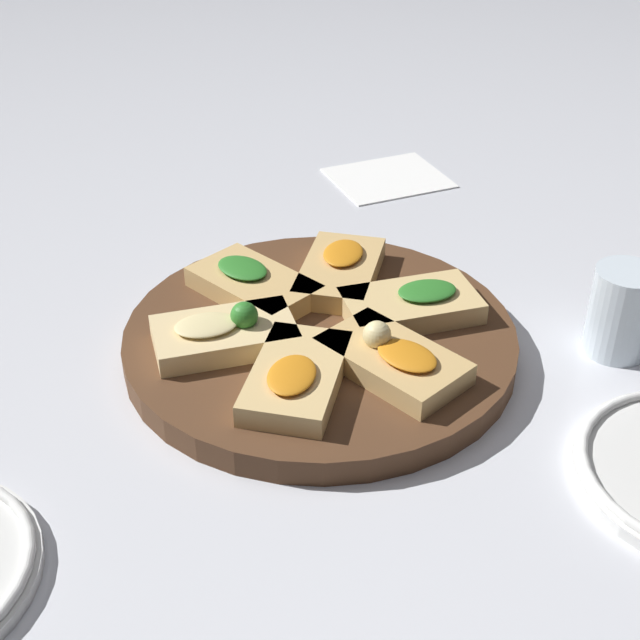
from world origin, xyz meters
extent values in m
plane|color=silver|center=(0.00, 0.00, 0.00)|extent=(3.00, 3.00, 0.00)
cylinder|color=#51331E|center=(0.00, 0.00, 0.01)|extent=(0.37, 0.37, 0.02)
cube|color=#E5C689|center=(0.08, -0.03, 0.03)|extent=(0.14, 0.11, 0.02)
ellipsoid|color=beige|center=(0.10, -0.03, 0.05)|extent=(0.07, 0.06, 0.01)
sphere|color=#2D7A28|center=(0.07, -0.02, 0.05)|extent=(0.03, 0.03, 0.03)
cube|color=#DBB775|center=(0.07, 0.06, 0.03)|extent=(0.14, 0.14, 0.02)
ellipsoid|color=orange|center=(0.08, 0.07, 0.05)|extent=(0.07, 0.07, 0.01)
cube|color=tan|center=(-0.01, 0.09, 0.03)|extent=(0.09, 0.14, 0.02)
ellipsoid|color=orange|center=(-0.02, 0.10, 0.05)|extent=(0.05, 0.06, 0.01)
sphere|color=beige|center=(-0.01, 0.07, 0.05)|extent=(0.03, 0.03, 0.03)
cube|color=#DBB775|center=(-0.08, 0.03, 0.03)|extent=(0.14, 0.11, 0.02)
ellipsoid|color=#2D7A28|center=(-0.10, 0.03, 0.05)|extent=(0.07, 0.06, 0.01)
cube|color=tan|center=(-0.07, -0.06, 0.03)|extent=(0.14, 0.14, 0.02)
ellipsoid|color=orange|center=(-0.08, -0.07, 0.05)|extent=(0.07, 0.07, 0.01)
cube|color=tan|center=(0.02, -0.09, 0.03)|extent=(0.10, 0.14, 0.02)
ellipsoid|color=#2D7A28|center=(0.02, -0.10, 0.05)|extent=(0.05, 0.06, 0.01)
cylinder|color=silver|center=(-0.23, 0.16, 0.04)|extent=(0.06, 0.06, 0.09)
cube|color=white|center=(-0.30, -0.27, 0.00)|extent=(0.16, 0.15, 0.00)
camera|label=1|loc=(0.39, 0.56, 0.49)|focal=50.00mm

